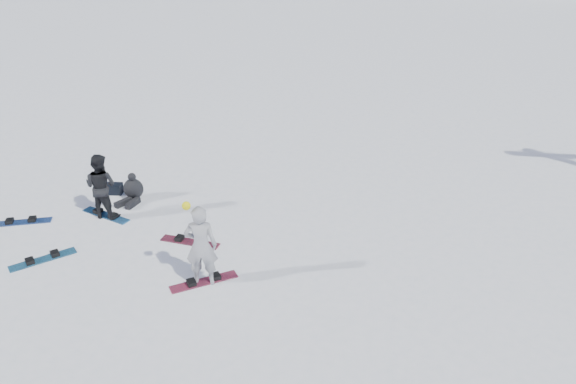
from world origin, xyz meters
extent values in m
plane|color=white|center=(0.00, 0.00, 0.00)|extent=(420.00, 420.00, 0.00)
imported|color=#A1A1A7|center=(-0.09, -1.06, 0.95)|extent=(0.76, 0.57, 1.90)
sphere|color=yellow|center=(-0.29, -1.18, 1.96)|extent=(0.18, 0.18, 0.18)
imported|color=black|center=(-3.61, 1.36, 0.89)|extent=(0.93, 0.77, 1.78)
ellipsoid|color=black|center=(-3.27, 2.44, 0.31)|extent=(0.70, 0.65, 0.59)
sphere|color=black|center=(-3.27, 2.44, 0.68)|extent=(0.23, 0.23, 0.23)
cube|color=black|center=(-3.13, 2.02, 0.08)|extent=(0.26, 0.54, 0.15)
cube|color=black|center=(-3.41, 2.02, 0.08)|extent=(0.38, 0.53, 0.15)
cube|color=black|center=(-3.97, 2.64, 0.15)|extent=(0.48, 0.35, 0.30)
cube|color=#9D2240|center=(-0.09, -1.06, 0.01)|extent=(1.39, 1.09, 0.03)
cube|color=#1A5890|center=(-3.61, 1.36, 0.01)|extent=(1.51, 0.78, 0.03)
cube|color=#1C6A9B|center=(-4.08, -0.88, 0.01)|extent=(1.26, 1.25, 0.03)
cube|color=#1A3F92|center=(-5.62, 0.61, 0.01)|extent=(1.50, 0.80, 0.03)
cube|color=maroon|center=(-0.94, 0.47, 0.01)|extent=(1.52, 0.45, 0.03)
camera|label=1|loc=(3.53, -10.69, 7.35)|focal=35.00mm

